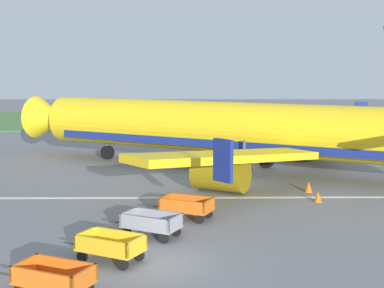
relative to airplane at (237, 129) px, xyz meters
The scene contains 10 objects.
ground_plane 19.96m from the airplane, 104.00° to the right, with size 220.00×220.00×0.00m, color slate.
grass_strip 39.74m from the airplane, 96.92° to the left, with size 220.00×28.00×0.06m, color #518442.
apron_stripe 10.06m from the airplane, 119.86° to the right, with size 120.00×0.36×0.01m, color silver.
airplane is the anchor object (origin of this frame).
baggage_cart_nearest 23.84m from the airplane, 109.93° to the right, with size 3.54×2.31×1.07m.
baggage_cart_second_in_row 20.26m from the airplane, 109.31° to the right, with size 3.49×2.40×1.07m.
baggage_cart_third_in_row 16.85m from the airplane, 108.36° to the right, with size 3.50×2.38×1.07m.
baggage_cart_fourth_in_row 13.56m from the airplane, 106.02° to the right, with size 3.53×2.32×1.07m.
traffic_cone_near_plane 8.32m from the airplane, 61.82° to the right, with size 0.49×0.49×0.64m, color orange.
traffic_cone_mid_apron 10.50m from the airplane, 68.64° to the right, with size 0.45×0.45×0.59m, color orange.
Camera 1 is at (1.05, -20.86, 7.51)m, focal length 52.47 mm.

